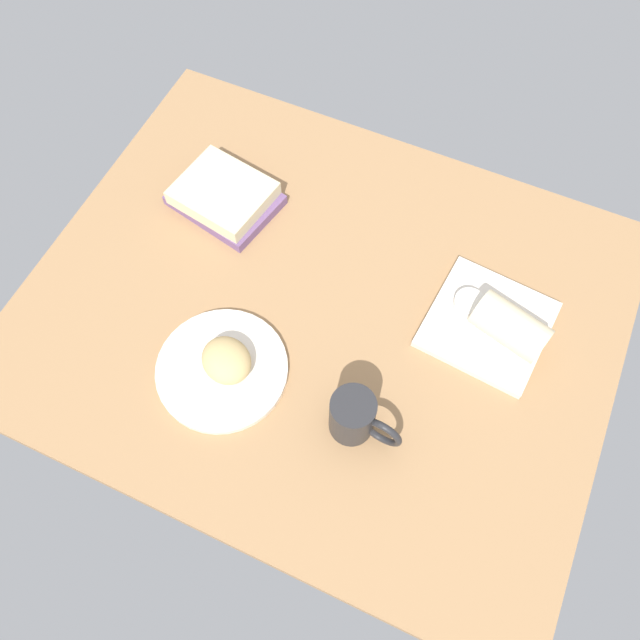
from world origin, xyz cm
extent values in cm
cube|color=#9E754C|center=(0.00, 0.00, 2.00)|extent=(110.00, 90.00, 4.00)
cylinder|color=silver|center=(-10.89, -19.06, 4.70)|extent=(23.80, 23.80, 1.40)
ellipsoid|color=tan|center=(-9.94, -18.25, 8.05)|extent=(12.24, 11.64, 5.31)
cube|color=silver|center=(29.89, 9.30, 4.80)|extent=(23.11, 23.11, 1.60)
cylinder|color=silver|center=(25.34, 10.79, 6.81)|extent=(5.71, 5.71, 2.42)
cylinder|color=#C5542E|center=(25.34, 10.79, 7.72)|extent=(4.68, 4.68, 0.40)
cylinder|color=beige|center=(33.52, 8.11, 9.19)|extent=(14.66, 10.40, 7.19)
cube|color=#6B4C7A|center=(-28.03, 14.24, 5.15)|extent=(23.19, 19.35, 2.30)
cube|color=beige|center=(-27.92, 13.94, 7.90)|extent=(20.19, 17.91, 3.20)
cylinder|color=#262628|center=(14.23, -18.80, 9.20)|extent=(7.73, 7.73, 10.40)
cylinder|color=olive|center=(14.23, -18.80, 13.80)|extent=(6.34, 6.34, 0.40)
torus|color=#262628|center=(19.77, -19.43, 9.20)|extent=(7.53, 2.03, 7.44)
camera|label=1|loc=(23.04, -51.25, 110.69)|focal=35.64mm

